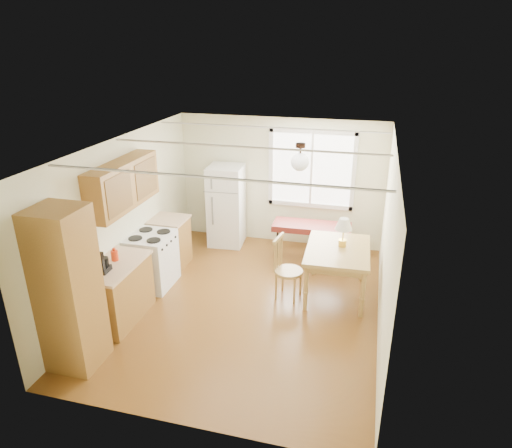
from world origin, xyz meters
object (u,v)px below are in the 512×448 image
(refrigerator, at_px, (226,206))
(chair, at_px, (283,263))
(dining_table, at_px, (338,255))
(bench, at_px, (312,228))

(refrigerator, height_order, chair, refrigerator)
(refrigerator, distance_m, chair, 2.31)
(refrigerator, height_order, dining_table, refrigerator)
(refrigerator, relative_size, dining_table, 1.20)
(dining_table, bearing_deg, bench, 113.14)
(refrigerator, xyz_separation_m, bench, (1.73, -0.21, -0.20))
(refrigerator, xyz_separation_m, chair, (1.50, -1.74, -0.21))
(bench, bearing_deg, refrigerator, 171.28)
(refrigerator, bearing_deg, chair, -53.39)
(bench, relative_size, dining_table, 1.09)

